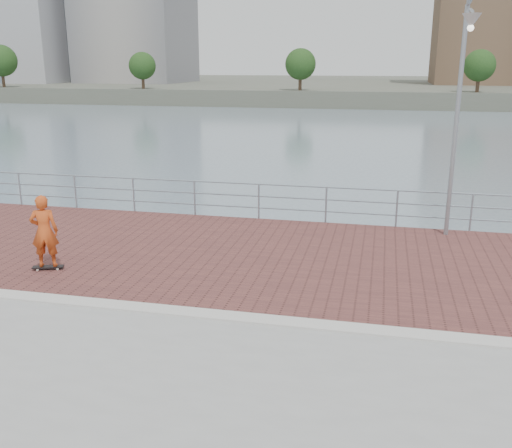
# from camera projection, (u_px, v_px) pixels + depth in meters

# --- Properties ---
(water) EXTENTS (400.00, 400.00, 0.00)m
(water) POSITION_uv_depth(u_px,v_px,m) (234.00, 410.00, 11.32)
(water) COLOR slate
(water) RESTS_ON ground
(brick_lane) EXTENTS (40.00, 6.80, 0.02)m
(brick_lane) POSITION_uv_depth(u_px,v_px,m) (270.00, 257.00, 14.14)
(brick_lane) COLOR brown
(brick_lane) RESTS_ON seawall
(curb) EXTENTS (40.00, 0.40, 0.06)m
(curb) POSITION_uv_depth(u_px,v_px,m) (233.00, 317.00, 10.76)
(curb) COLOR #B7B5AD
(curb) RESTS_ON seawall
(far_shore) EXTENTS (320.00, 95.00, 2.50)m
(far_shore) POSITION_uv_depth(u_px,v_px,m) (374.00, 87.00, 125.93)
(far_shore) COLOR #4C5142
(far_shore) RESTS_ON ground
(guardrail) EXTENTS (39.06, 0.06, 1.13)m
(guardrail) POSITION_uv_depth(u_px,v_px,m) (292.00, 199.00, 17.15)
(guardrail) COLOR #8C9EA8
(guardrail) RESTS_ON brick_lane
(street_lamp) EXTENTS (0.44, 1.29, 6.08)m
(street_lamp) POSITION_uv_depth(u_px,v_px,m) (463.00, 76.00, 14.33)
(street_lamp) COLOR gray
(street_lamp) RESTS_ON brick_lane
(skateboard) EXTENTS (0.72, 0.40, 0.08)m
(skateboard) POSITION_uv_depth(u_px,v_px,m) (48.00, 267.00, 13.23)
(skateboard) COLOR black
(skateboard) RESTS_ON brick_lane
(skateboarder) EXTENTS (0.72, 0.58, 1.69)m
(skateboarder) POSITION_uv_depth(u_px,v_px,m) (44.00, 231.00, 12.99)
(skateboarder) COLOR #C04719
(skateboarder) RESTS_ON skateboard
(shoreline_trees) EXTENTS (145.01, 5.16, 6.87)m
(shoreline_trees) POSITION_uv_depth(u_px,v_px,m) (404.00, 64.00, 80.81)
(shoreline_trees) COLOR #473323
(shoreline_trees) RESTS_ON far_shore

